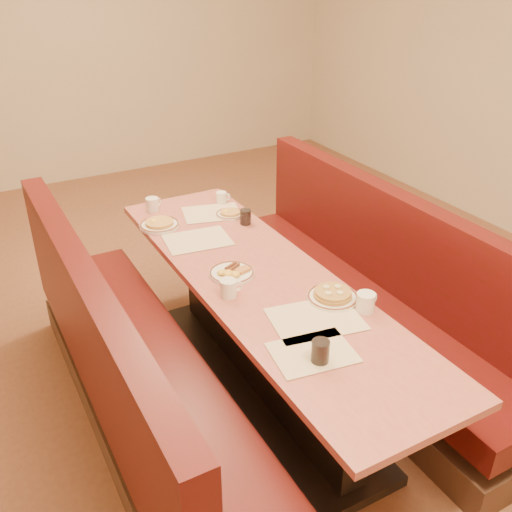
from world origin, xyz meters
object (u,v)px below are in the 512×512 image
pancake_plate (333,296)px  soda_tumbler_near (320,352)px  booth_left (134,380)px  coffee_mug_a (366,302)px  booth_right (366,303)px  coffee_mug_b (229,288)px  diner_table (261,336)px  coffee_mug_c (222,197)px  eggs_plate (232,273)px  soda_tumbler_mid (245,217)px  coffee_mug_d (153,204)px

pancake_plate → soda_tumbler_near: (-0.33, -0.37, 0.03)m
booth_left → coffee_mug_a: booth_left is taller
booth_right → soda_tumbler_near: booth_right is taller
pancake_plate → coffee_mug_b: bearing=147.6°
booth_right → diner_table: bearing=180.0°
diner_table → coffee_mug_c: coffee_mug_c is taller
coffee_mug_a → soda_tumbler_near: 0.46m
booth_left → eggs_plate: size_ratio=10.46×
eggs_plate → coffee_mug_b: size_ratio=2.02×
eggs_plate → coffee_mug_b: 0.21m
booth_right → eggs_plate: (-0.86, 0.10, 0.40)m
soda_tumbler_mid → coffee_mug_b: bearing=-123.5°
coffee_mug_a → soda_tumbler_mid: same height
coffee_mug_c → soda_tumbler_near: bearing=-91.0°
booth_left → soda_tumbler_mid: booth_left is taller
pancake_plate → coffee_mug_b: 0.51m
booth_left → soda_tumbler_near: 1.04m
booth_left → soda_tumbler_mid: size_ratio=26.47×
diner_table → coffee_mug_a: size_ratio=19.99×
booth_left → coffee_mug_c: bearing=45.4°
booth_right → soda_tumbler_mid: booth_right is taller
pancake_plate → eggs_plate: 0.56m
coffee_mug_a → coffee_mug_c: (-0.03, 1.50, -0.01)m
booth_left → booth_right: (1.46, 0.00, 0.00)m
coffee_mug_d → coffee_mug_c: bearing=-36.5°
diner_table → soda_tumbler_near: bearing=-100.0°
coffee_mug_c → soda_tumbler_mid: soda_tumbler_mid is taller
diner_table → booth_right: 0.73m
soda_tumbler_mid → pancake_plate: bearing=-92.0°
booth_left → pancake_plate: bearing=-20.4°
coffee_mug_a → soda_tumbler_near: size_ratio=1.20×
booth_left → coffee_mug_c: size_ratio=24.58×
coffee_mug_a → coffee_mug_d: 1.68m
eggs_plate → soda_tumbler_near: bearing=-90.1°
booth_right → soda_tumbler_near: 1.20m
eggs_plate → coffee_mug_a: size_ratio=1.91×
booth_right → eggs_plate: booth_right is taller
eggs_plate → coffee_mug_b: (-0.10, -0.18, 0.03)m
eggs_plate → coffee_mug_c: bearing=67.2°
soda_tumbler_near → coffee_mug_b: bearing=99.0°
coffee_mug_d → soda_tumbler_mid: soda_tumbler_mid is taller
soda_tumbler_near → coffee_mug_a: bearing=27.6°
diner_table → soda_tumbler_mid: soda_tumbler_mid is taller
eggs_plate → coffee_mug_c: coffee_mug_c is taller
coffee_mug_a → coffee_mug_b: coffee_mug_a is taller
coffee_mug_a → coffee_mug_b: size_ratio=1.06×
booth_left → booth_right: 1.46m
booth_left → coffee_mug_a: (1.01, -0.50, 0.44)m
booth_left → soda_tumbler_near: (0.61, -0.72, 0.44)m
booth_left → booth_right: size_ratio=1.00×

